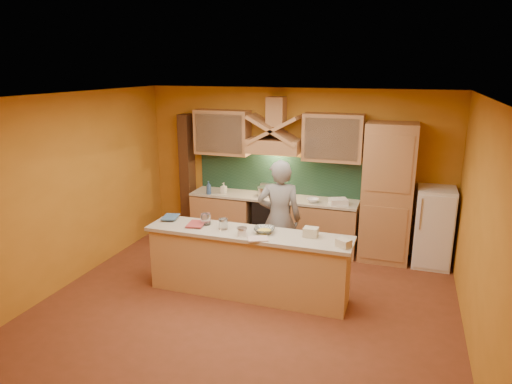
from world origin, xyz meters
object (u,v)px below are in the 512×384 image
(kitchen_scale, at_px, (242,232))
(mixing_bowl, at_px, (264,230))
(fridge, at_px, (433,227))
(stove, at_px, (273,221))
(person, at_px, (279,219))

(kitchen_scale, relative_size, mixing_bowl, 0.39)
(fridge, xyz_separation_m, kitchen_scale, (-2.52, -2.06, 0.34))
(stove, height_order, kitchen_scale, kitchen_scale)
(person, height_order, mixing_bowl, person)
(fridge, bearing_deg, person, -152.97)
(person, bearing_deg, mixing_bowl, 74.86)
(fridge, height_order, mixing_bowl, fridge)
(stove, height_order, mixing_bowl, mixing_bowl)
(fridge, xyz_separation_m, mixing_bowl, (-2.27, -1.85, 0.33))
(stove, height_order, fridge, fridge)
(stove, bearing_deg, person, -68.95)
(stove, distance_m, kitchen_scale, 2.14)
(fridge, relative_size, kitchen_scale, 11.65)
(kitchen_scale, xyz_separation_m, mixing_bowl, (0.25, 0.21, -0.01))
(person, bearing_deg, stove, -82.66)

